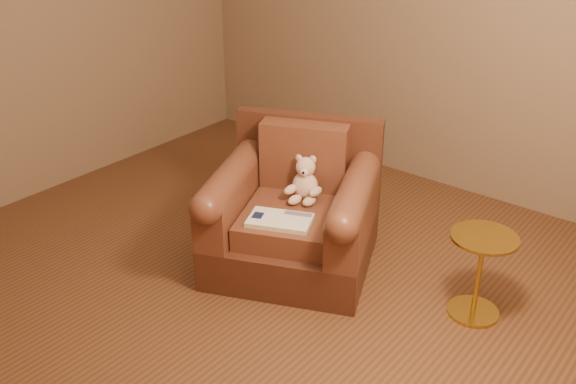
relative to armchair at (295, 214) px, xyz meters
The scene contains 5 objects.
floor 0.53m from the armchair, 104.63° to the right, with size 4.00×4.00×0.00m, color brown.
armchair is the anchor object (origin of this frame).
teddy_bear 0.20m from the armchair, 83.90° to the left, with size 0.21×0.24×0.28m.
guidebook 0.27m from the armchair, 71.22° to the right, with size 0.42×0.34×0.03m.
side_table 1.13m from the armchair, ahead, with size 0.36×0.36×0.50m.
Camera 1 is at (2.22, -2.30, 2.21)m, focal length 40.00 mm.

